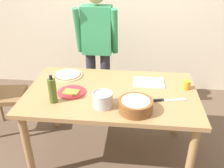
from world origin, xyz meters
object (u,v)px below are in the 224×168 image
Objects in this scene: chef_knife at (166,100)px; steel_pot at (103,99)px; cup_orange at (186,85)px; dining_table at (111,99)px; olive_oil_bottle at (52,90)px; popcorn_bowl at (136,105)px; pizza_raw_on_board at (68,75)px; person_cook at (97,46)px; cutting_board_white at (149,82)px; plate_with_slice at (72,92)px.

steel_pot is at bearing -165.13° from chef_knife.
cup_orange reaches higher than chef_knife.
dining_table is at bearing -170.25° from cup_orange.
olive_oil_bottle reaches higher than dining_table.
dining_table is 0.31m from steel_pot.
chef_knife is at bearing 35.25° from popcorn_bowl.
pizza_raw_on_board is 0.53m from olive_oil_bottle.
person_cook reaches higher than popcorn_bowl.
cutting_board_white is at bearing 30.27° from dining_table.
person_cook is 1.15m from cup_orange.
dining_table is at bearing -149.73° from cutting_board_white.
cutting_board_white is (0.35, 0.21, 0.10)m from dining_table.
pizza_raw_on_board is 1.21× the size of plate_with_slice.
cup_orange is at bearing 10.03° from plate_with_slice.
popcorn_bowl is 0.28m from steel_pot.
person_cook is 1.02m from olive_oil_bottle.
popcorn_bowl is 0.64m from cup_orange.
plate_with_slice is (0.13, -0.35, -0.00)m from pizza_raw_on_board.
steel_pot is at bearing -130.39° from cutting_board_white.
cup_orange is at bearing -7.53° from pizza_raw_on_board.
pizza_raw_on_board is at bearing -117.44° from person_cook.
plate_with_slice is at bearing -97.99° from person_cook.
popcorn_bowl is (0.23, -0.30, 0.15)m from dining_table.
chef_knife is at bearing -66.96° from cutting_board_white.
popcorn_bowl is at bearing -65.67° from person_cook.
popcorn_bowl is (0.60, -0.24, 0.05)m from plate_with_slice.
pizza_raw_on_board is 1.07m from chef_knife.
person_cook is at bearing 114.33° from popcorn_bowl.
person_cook is at bearing 101.36° from steel_pot.
pizza_raw_on_board reaches higher than dining_table.
dining_table is at bearing 10.57° from plate_with_slice.
plate_with_slice is 0.93× the size of popcorn_bowl.
steel_pot is at bearing -99.71° from dining_table.
dining_table is 9.22× the size of steel_pot.
olive_oil_bottle reaches higher than cutting_board_white.
cutting_board_white is (0.72, 0.27, -0.00)m from plate_with_slice.
popcorn_bowl is (0.73, -0.58, 0.05)m from pizza_raw_on_board.
plate_with_slice is 0.86m from chef_knife.
cutting_board_white is at bearing 166.31° from cup_orange.
steel_pot is (0.20, -1.02, -0.11)m from person_cook.
olive_oil_bottle is (-0.48, -0.24, 0.20)m from dining_table.
olive_oil_bottle is 0.95m from cutting_board_white.
steel_pot is at bearing -31.16° from plate_with_slice.
steel_pot is at bearing 171.22° from popcorn_bowl.
cup_orange is 0.28× the size of cutting_board_white.
olive_oil_bottle is (-0.71, 0.07, 0.05)m from popcorn_bowl.
person_cook is 6.33× the size of olive_oil_bottle.
dining_table is 6.25× the size of olive_oil_bottle.
popcorn_bowl is 3.29× the size of cup_orange.
cutting_board_white is (0.85, -0.07, -0.00)m from pizza_raw_on_board.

